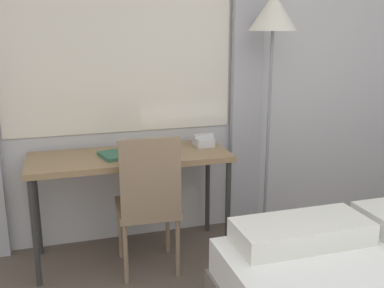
{
  "coord_description": "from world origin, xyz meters",
  "views": [
    {
      "loc": [
        -0.97,
        -0.58,
        1.61
      ],
      "look_at": [
        -0.2,
        1.97,
        0.91
      ],
      "focal_mm": 42.0,
      "sensor_mm": 36.0,
      "label": 1
    }
  ],
  "objects_px": {
    "standing_lamp": "(272,34)",
    "book": "(119,154)",
    "telephone": "(204,141)",
    "desk_chair": "(149,199)",
    "desk": "(130,163)"
  },
  "relations": [
    {
      "from": "standing_lamp",
      "to": "telephone",
      "type": "relative_size",
      "value": 12.17
    },
    {
      "from": "standing_lamp",
      "to": "desk_chair",
      "type": "bearing_deg",
      "value": -164.24
    },
    {
      "from": "desk_chair",
      "to": "standing_lamp",
      "type": "distance_m",
      "value": 1.44
    },
    {
      "from": "book",
      "to": "standing_lamp",
      "type": "bearing_deg",
      "value": 1.43
    },
    {
      "from": "desk",
      "to": "telephone",
      "type": "bearing_deg",
      "value": 7.63
    },
    {
      "from": "desk_chair",
      "to": "telephone",
      "type": "bearing_deg",
      "value": 37.65
    },
    {
      "from": "desk_chair",
      "to": "telephone",
      "type": "relative_size",
      "value": 6.34
    },
    {
      "from": "desk_chair",
      "to": "book",
      "type": "relative_size",
      "value": 3.38
    },
    {
      "from": "telephone",
      "to": "book",
      "type": "distance_m",
      "value": 0.64
    },
    {
      "from": "standing_lamp",
      "to": "telephone",
      "type": "xyz_separation_m",
      "value": [
        -0.49,
        0.07,
        -0.76
      ]
    },
    {
      "from": "telephone",
      "to": "standing_lamp",
      "type": "bearing_deg",
      "value": -7.71
    },
    {
      "from": "desk_chair",
      "to": "standing_lamp",
      "type": "relative_size",
      "value": 0.52
    },
    {
      "from": "telephone",
      "to": "book",
      "type": "relative_size",
      "value": 0.53
    },
    {
      "from": "desk_chair",
      "to": "book",
      "type": "xyz_separation_m",
      "value": [
        -0.15,
        0.25,
        0.24
      ]
    },
    {
      "from": "standing_lamp",
      "to": "book",
      "type": "bearing_deg",
      "value": -178.57
    }
  ]
}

